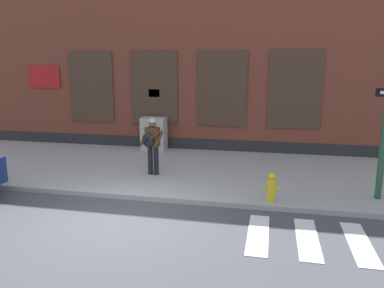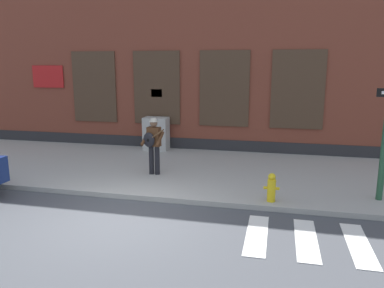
# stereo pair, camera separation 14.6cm
# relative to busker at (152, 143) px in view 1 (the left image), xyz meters

# --- Properties ---
(ground_plane) EXTENTS (160.00, 160.00, 0.00)m
(ground_plane) POSITION_rel_busker_xyz_m (0.24, -3.20, -1.10)
(ground_plane) COLOR #424449
(sidewalk) EXTENTS (28.00, 5.58, 0.13)m
(sidewalk) POSITION_rel_busker_xyz_m (0.24, 0.90, -1.03)
(sidewalk) COLOR #9E9E99
(sidewalk) RESTS_ON ground
(building_backdrop) EXTENTS (28.00, 4.06, 6.82)m
(building_backdrop) POSITION_rel_busker_xyz_m (0.24, 5.69, 2.31)
(building_backdrop) COLOR brown
(building_backdrop) RESTS_ON ground
(busker) EXTENTS (0.71, 0.57, 1.70)m
(busker) POSITION_rel_busker_xyz_m (0.00, 0.00, 0.00)
(busker) COLOR black
(busker) RESTS_ON sidewalk
(utility_box) EXTENTS (0.93, 0.61, 1.26)m
(utility_box) POSITION_rel_busker_xyz_m (-1.00, 3.24, -0.34)
(utility_box) COLOR #ADADA8
(utility_box) RESTS_ON sidewalk
(fire_hydrant) EXTENTS (0.38, 0.20, 0.70)m
(fire_hydrant) POSITION_rel_busker_xyz_m (3.49, -1.54, -0.62)
(fire_hydrant) COLOR gold
(fire_hydrant) RESTS_ON sidewalk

